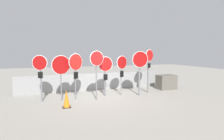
# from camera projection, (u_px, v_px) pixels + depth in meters

# --- Properties ---
(ground_plane) EXTENTS (40.00, 40.00, 0.00)m
(ground_plane) POSITION_uv_depth(u_px,v_px,m) (101.00, 98.00, 8.91)
(ground_plane) COLOR gray
(fence_back) EXTENTS (8.70, 0.12, 1.03)m
(fence_back) POSITION_uv_depth(u_px,v_px,m) (93.00, 82.00, 10.68)
(fence_back) COLOR gray
(fence_back) RESTS_ON ground
(stop_sign_0) EXTENTS (0.67, 0.26, 2.19)m
(stop_sign_0) POSITION_uv_depth(u_px,v_px,m) (40.00, 69.00, 7.99)
(stop_sign_0) COLOR slate
(stop_sign_0) RESTS_ON ground
(stop_sign_1) EXTENTS (0.87, 0.31, 2.18)m
(stop_sign_1) POSITION_uv_depth(u_px,v_px,m) (61.00, 67.00, 8.16)
(stop_sign_1) COLOR slate
(stop_sign_1) RESTS_ON ground
(stop_sign_2) EXTENTS (0.71, 0.46, 2.36)m
(stop_sign_2) POSITION_uv_depth(u_px,v_px,m) (76.00, 65.00, 8.41)
(stop_sign_2) COLOR slate
(stop_sign_2) RESTS_ON ground
(stop_sign_3) EXTENTS (0.71, 0.21, 2.39)m
(stop_sign_3) POSITION_uv_depth(u_px,v_px,m) (97.00, 63.00, 8.30)
(stop_sign_3) COLOR slate
(stop_sign_3) RESTS_ON ground
(stop_sign_4) EXTENTS (0.78, 0.17, 2.10)m
(stop_sign_4) POSITION_uv_depth(u_px,v_px,m) (105.00, 69.00, 9.11)
(stop_sign_4) COLOR slate
(stop_sign_4) RESTS_ON ground
(stop_sign_5) EXTENTS (0.68, 0.29, 2.13)m
(stop_sign_5) POSITION_uv_depth(u_px,v_px,m) (122.00, 66.00, 9.34)
(stop_sign_5) COLOR slate
(stop_sign_5) RESTS_ON ground
(stop_sign_6) EXTENTS (0.86, 0.19, 2.37)m
(stop_sign_6) POSITION_uv_depth(u_px,v_px,m) (140.00, 65.00, 9.22)
(stop_sign_6) COLOR slate
(stop_sign_6) RESTS_ON ground
(stop_sign_7) EXTENTS (0.64, 0.31, 2.57)m
(stop_sign_7) POSITION_uv_depth(u_px,v_px,m) (149.00, 63.00, 9.89)
(stop_sign_7) COLOR slate
(stop_sign_7) RESTS_ON ground
(traffic_cone_0) EXTENTS (0.34, 0.34, 0.74)m
(traffic_cone_0) POSITION_uv_depth(u_px,v_px,m) (67.00, 99.00, 7.32)
(traffic_cone_0) COLOR black
(traffic_cone_0) RESTS_ON ground
(storage_crate) EXTENTS (1.13, 0.74, 0.89)m
(storage_crate) POSITION_uv_depth(u_px,v_px,m) (166.00, 82.00, 11.01)
(storage_crate) COLOR #605B51
(storage_crate) RESTS_ON ground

